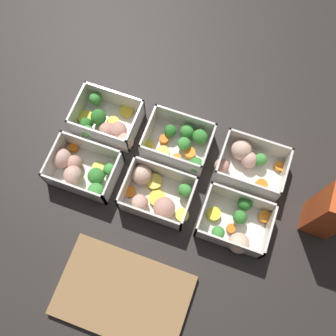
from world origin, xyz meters
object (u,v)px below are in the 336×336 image
at_px(container_far_left, 236,224).
at_px(container_far_center, 156,194).
at_px(container_near_left, 247,162).
at_px(juice_carton, 330,214).
at_px(container_near_right, 107,123).
at_px(container_near_center, 182,143).
at_px(container_far_right, 81,170).

distance_m(container_far_left, container_far_center, 0.19).
xyz_separation_m(container_near_left, container_far_center, (0.17, 0.15, -0.00)).
xyz_separation_m(container_far_center, juice_carton, (-0.36, -0.07, 0.07)).
height_order(container_near_right, juice_carton, juice_carton).
bearing_deg(container_far_left, container_near_center, -39.15).
xyz_separation_m(container_far_right, juice_carton, (-0.55, -0.07, 0.07)).
bearing_deg(container_far_right, container_near_center, -143.85).
relative_size(container_near_right, juice_carton, 0.86).
bearing_deg(container_near_center, container_near_left, -177.58).
relative_size(container_near_right, container_far_left, 1.08).
xyz_separation_m(container_far_left, juice_carton, (-0.17, -0.07, 0.07)).
distance_m(container_far_right, juice_carton, 0.56).
distance_m(container_far_left, container_far_right, 0.38).
height_order(container_far_left, container_far_right, same).
bearing_deg(container_near_right, container_far_right, 85.64).
bearing_deg(container_near_left, container_far_right, 22.84).
height_order(container_near_center, container_far_center, same).
xyz_separation_m(container_near_center, container_far_left, (-0.18, 0.15, 0.00)).
distance_m(container_far_center, juice_carton, 0.38).
bearing_deg(container_near_center, container_near_right, 3.64).
bearing_deg(container_far_left, juice_carton, -157.52).
bearing_deg(container_far_center, container_near_right, -36.32).
xyz_separation_m(container_near_right, container_far_left, (-0.37, 0.13, 0.00)).
xyz_separation_m(container_near_right, container_far_center, (-0.18, 0.13, -0.00)).
distance_m(container_near_center, container_far_left, 0.23).
bearing_deg(container_near_right, container_far_center, 143.68).
relative_size(container_far_left, container_far_right, 0.95).
bearing_deg(container_far_center, juice_carton, -169.71).
relative_size(container_near_center, container_far_left, 1.02).
relative_size(container_far_left, juice_carton, 0.79).
xyz_separation_m(container_near_center, container_near_right, (0.19, 0.01, -0.00)).
bearing_deg(container_near_center, container_far_center, 84.94).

